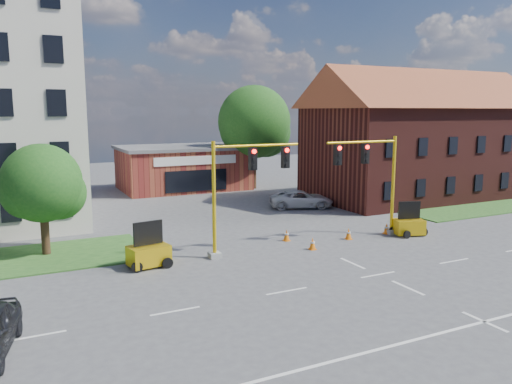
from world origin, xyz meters
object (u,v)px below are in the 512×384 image
signal_mast_east (373,174)px  pickup_white (301,199)px  signal_mast_west (243,183)px  trailer_west (149,253)px  trailer_east (409,225)px

signal_mast_east → pickup_white: (1.04, 10.00, -3.21)m
signal_mast_west → trailer_west: bearing=179.1°
pickup_white → trailer_east: bearing=-152.0°
signal_mast_east → trailer_west: bearing=179.7°
signal_mast_west → trailer_east: size_ratio=2.98×
pickup_white → trailer_west: bearing=144.4°
trailer_west → trailer_east: trailer_west is taller
trailer_west → trailer_east: 16.29m
trailer_east → pickup_white: 10.80m
trailer_east → pickup_white: (-1.38, 10.71, 0.07)m
trailer_west → trailer_east: (16.28, -0.78, -0.05)m
signal_mast_east → pickup_white: signal_mast_east is taller
signal_mast_east → pickup_white: 10.56m
signal_mast_west → signal_mast_east: same height
trailer_west → signal_mast_west: bearing=-10.5°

